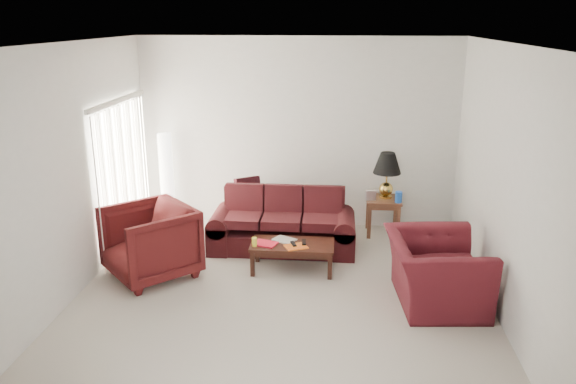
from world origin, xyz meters
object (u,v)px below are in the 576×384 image
object	(u,v)px
armchair_left	(150,242)
end_table	(383,216)
floor_lamp	(167,180)
sofa	(282,221)
coffee_table	(292,257)
armchair_right	(436,271)

from	to	relation	value
armchair_left	end_table	bearing A→B (deg)	76.67
end_table	floor_lamp	distance (m)	3.48
sofa	floor_lamp	xyz separation A→B (m)	(-1.94, 0.80, 0.34)
armchair_left	coffee_table	xyz separation A→B (m)	(1.83, 0.35, -0.28)
end_table	sofa	bearing A→B (deg)	-153.39
armchair_right	coffee_table	distance (m)	1.91
armchair_left	sofa	bearing A→B (deg)	79.68
coffee_table	armchair_right	bearing A→B (deg)	-30.72
armchair_left	armchair_right	xyz separation A→B (m)	(3.58, -0.39, -0.07)
coffee_table	sofa	bearing A→B (deg)	98.14
end_table	armchair_right	world-z (taller)	armchair_right
sofa	end_table	world-z (taller)	sofa
sofa	floor_lamp	world-z (taller)	floor_lamp
coffee_table	floor_lamp	bearing A→B (deg)	136.79
sofa	floor_lamp	size ratio (longest dim) A/B	1.36
end_table	armchair_right	distance (m)	2.25
sofa	floor_lamp	distance (m)	2.13
sofa	armchair_left	xyz separation A→B (m)	(-1.62, -1.06, 0.05)
armchair_left	armchair_right	world-z (taller)	armchair_left
floor_lamp	armchair_right	size ratio (longest dim) A/B	1.25
floor_lamp	end_table	bearing A→B (deg)	-0.83
sofa	armchair_right	bearing A→B (deg)	-40.17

